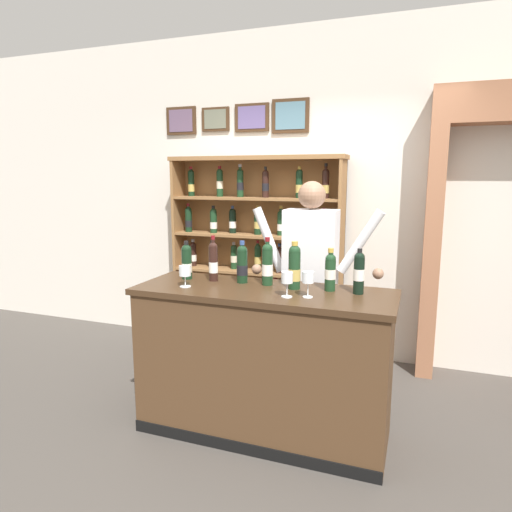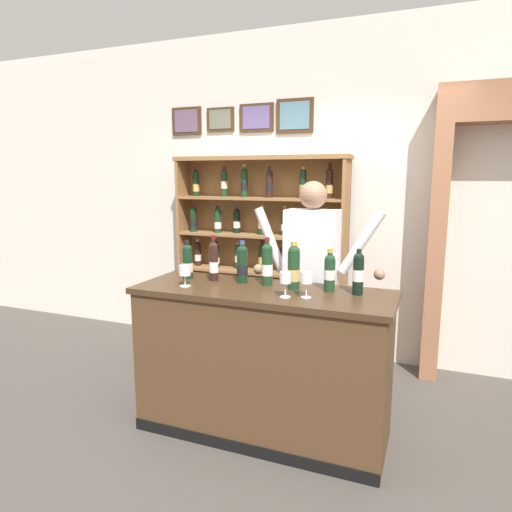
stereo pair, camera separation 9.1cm
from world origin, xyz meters
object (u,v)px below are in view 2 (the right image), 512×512
tasting_bottle_riserva (294,267)px  wine_glass_spare (306,279)px  tasting_bottle_rosso (214,261)px  wine_glass_center (185,271)px  wine_shelf (260,253)px  tasting_counter (262,362)px  tasting_bottle_vin_santo (242,264)px  tasting_bottle_chianti (267,264)px  tasting_bottle_super_tuscan (330,271)px  shopkeeper (312,269)px  tasting_bottle_grappa (188,261)px  tasting_bottle_prosecco (358,272)px  wine_glass_right (285,279)px

tasting_bottle_riserva → wine_glass_spare: (0.14, -0.18, -0.03)m
tasting_bottle_rosso → wine_glass_center: bearing=-113.7°
wine_shelf → tasting_bottle_riserva: bearing=-60.5°
tasting_counter → tasting_bottle_vin_santo: size_ratio=5.81×
tasting_bottle_chianti → wine_shelf: bearing=113.1°
tasting_bottle_riserva → tasting_bottle_super_tuscan: (0.23, 0.03, -0.02)m
tasting_bottle_super_tuscan → wine_glass_spare: 0.24m
wine_shelf → wine_glass_center: (0.04, -1.53, 0.12)m
tasting_counter → tasting_bottle_vin_santo: 0.69m
shopkeeper → tasting_bottle_chianti: 0.47m
tasting_bottle_chianti → tasting_bottle_super_tuscan: size_ratio=1.18×
tasting_bottle_riserva → wine_glass_center: 0.74m
tasting_bottle_grappa → tasting_bottle_riserva: size_ratio=0.88×
tasting_bottle_grappa → wine_glass_spare: size_ratio=1.72×
tasting_bottle_vin_santo → tasting_bottle_grappa: bearing=-176.3°
tasting_bottle_rosso → tasting_bottle_chianti: bearing=1.9°
tasting_bottle_rosso → tasting_bottle_riserva: tasting_bottle_rosso is taller
tasting_bottle_grappa → tasting_bottle_rosso: (0.21, 0.01, 0.01)m
tasting_counter → tasting_bottle_super_tuscan: bearing=15.5°
tasting_bottle_grappa → tasting_bottle_vin_santo: size_ratio=0.94×
tasting_bottle_super_tuscan → tasting_bottle_prosecco: (0.19, -0.02, 0.01)m
tasting_bottle_prosecco → wine_glass_right: bearing=-149.7°
tasting_bottle_riserva → tasting_bottle_super_tuscan: 0.24m
wine_glass_spare → wine_glass_right: wine_glass_spare is taller
wine_glass_center → tasting_bottle_vin_santo: bearing=38.3°
tasting_counter → tasting_bottle_prosecco: 0.90m
shopkeeper → tasting_bottle_super_tuscan: (0.23, -0.42, 0.09)m
shopkeeper → tasting_bottle_prosecco: size_ratio=5.92×
tasting_bottle_grappa → tasting_bottle_chianti: size_ratio=0.84×
tasting_bottle_riserva → wine_glass_center: tasting_bottle_riserva is taller
tasting_bottle_riserva → wine_shelf: bearing=119.5°
shopkeeper → tasting_bottle_chianti: size_ratio=5.22×
tasting_bottle_vin_santo → tasting_bottle_prosecco: tasting_bottle_vin_santo is taller
shopkeeper → tasting_bottle_vin_santo: shopkeeper is taller
wine_shelf → tasting_bottle_prosecco: size_ratio=6.68×
shopkeeper → tasting_bottle_chianti: shopkeeper is taller
tasting_bottle_prosecco → tasting_bottle_super_tuscan: bearing=174.9°
tasting_bottle_rosso → wine_glass_spare: (0.74, -0.21, -0.03)m
tasting_bottle_rosso → tasting_bottle_chianti: (0.40, 0.01, 0.01)m
shopkeeper → tasting_bottle_grappa: size_ratio=6.18×
tasting_bottle_riserva → tasting_bottle_super_tuscan: bearing=7.8°
tasting_bottle_prosecco → wine_glass_center: (-1.13, -0.22, -0.04)m
tasting_bottle_grappa → tasting_bottle_riserva: 0.82m
tasting_counter → tasting_bottle_chianti: tasting_bottle_chianti is taller
tasting_counter → wine_glass_center: wine_glass_center is taller
tasting_bottle_super_tuscan → wine_glass_center: bearing=-166.0°
tasting_bottle_chianti → tasting_bottle_prosecco: (0.62, -0.03, -0.01)m
tasting_bottle_rosso → tasting_bottle_prosecco: (1.03, -0.01, -0.00)m
wine_shelf → wine_glass_spare: (0.89, -1.51, 0.13)m
tasting_bottle_grappa → wine_glass_center: tasting_bottle_grappa is taller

